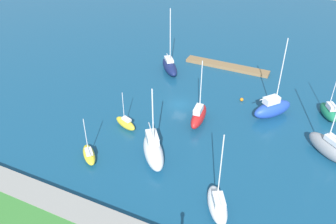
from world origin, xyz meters
TOP-DOWN VIEW (x-y plane):
  - water at (0.00, 0.00)m, footprint 160.00×160.00m
  - pier_dock at (-3.41, -18.24)m, footprint 18.49×2.49m
  - breakwater at (0.00, 29.02)m, footprint 58.00×3.69m
  - sailboat_white_lone_south at (-2.50, 15.60)m, footprint 7.01×7.97m
  - sailboat_yellow_lone_north at (6.41, 19.49)m, footprint 4.59×4.50m
  - sailboat_green_near_pier at (-25.22, -7.40)m, footprint 4.27×5.72m
  - sailboat_navy_west_end at (7.25, -11.26)m, footprint 6.95×7.77m
  - sailboat_red_along_channel at (-5.20, 3.84)m, footprint 2.55×6.96m
  - sailboat_gray_mid_basin at (-26.02, 3.46)m, footprint 7.28×6.57m
  - sailboat_blue_off_beacon at (-16.18, -3.52)m, footprint 6.80×7.55m
  - sailboat_white_inner_mooring at (-14.32, 20.91)m, footprint 5.19×6.77m
  - sailboat_yellow_far_south at (5.44, 10.36)m, footprint 4.78×2.88m
  - mooring_buoy_orange at (-10.10, -6.14)m, footprint 0.65×0.65m

SIDE VIEW (x-z plane):
  - water at x=0.00m, z-range 0.00..0.00m
  - pier_dock at x=-3.41m, z-range 0.00..0.65m
  - mooring_buoy_orange at x=-10.10m, z-range 0.00..0.65m
  - breakwater at x=0.00m, z-range 0.00..1.05m
  - sailboat_yellow_lone_north at x=6.41m, z-range -2.78..4.36m
  - sailboat_yellow_far_south at x=5.44m, z-range -2.50..4.31m
  - sailboat_white_inner_mooring at x=-14.32m, z-range -4.84..7.18m
  - sailboat_green_near_pier at x=-25.22m, z-range -3.38..5.72m
  - sailboat_navy_west_end at x=7.25m, z-range -5.70..8.25m
  - sailboat_red_along_channel at x=-5.20m, z-range -4.36..7.27m
  - sailboat_gray_mid_basin at x=-26.02m, z-range -5.73..8.92m
  - sailboat_blue_off_beacon at x=-16.18m, z-range -5.64..8.97m
  - sailboat_white_lone_south at x=-2.50m, z-range -4.56..8.06m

